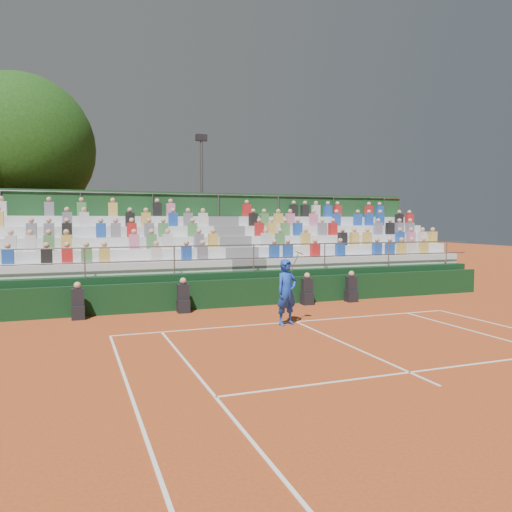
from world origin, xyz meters
name	(u,v)px	position (x,y,z in m)	size (l,w,h in m)	color
ground	(296,322)	(0.00, 0.00, 0.00)	(90.00, 90.00, 0.00)	#AF481D
courtside_wall	(259,292)	(0.00, 3.20, 0.50)	(20.00, 0.15, 1.00)	black
line_officials	(238,296)	(-0.95, 2.75, 0.48)	(10.28, 0.40, 1.19)	black
grandstand	(232,268)	(0.00, 6.43, 1.09)	(20.00, 5.20, 4.40)	black
tennis_player	(287,292)	(-0.43, -0.28, 0.98)	(0.94, 0.65, 2.22)	#173DB3
tree_east	(20,148)	(-8.54, 12.12, 6.50)	(6.81, 6.81, 9.92)	#372614
floodlight_mast	(202,194)	(0.25, 12.53, 4.52)	(0.60, 0.25, 7.71)	gray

